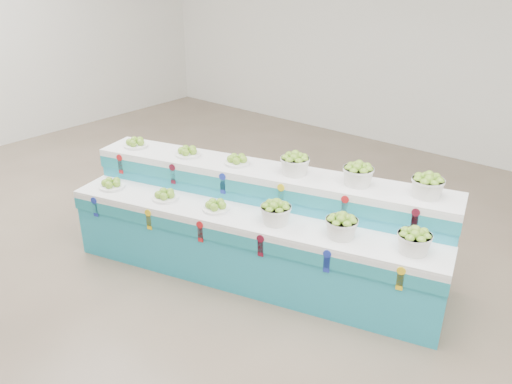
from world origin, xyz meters
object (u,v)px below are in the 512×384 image
(basket_upper_right, at_px, (428,185))
(plate_upper_mid, at_px, (188,151))
(display_stand, at_px, (256,226))
(basket_lower_left, at_px, (276,212))

(basket_upper_right, bearing_deg, plate_upper_mid, -164.99)
(plate_upper_mid, height_order, basket_upper_right, basket_upper_right)
(display_stand, relative_size, plate_upper_mid, 14.09)
(basket_lower_left, relative_size, plate_upper_mid, 1.06)
(basket_lower_left, bearing_deg, plate_upper_mid, 173.85)
(display_stand, distance_m, basket_lower_left, 0.49)
(display_stand, xyz_separation_m, basket_lower_left, (0.35, -0.14, 0.32))
(display_stand, distance_m, plate_upper_mid, 1.07)
(basket_lower_left, xyz_separation_m, plate_upper_mid, (-1.25, 0.13, 0.25))
(plate_upper_mid, distance_m, basket_upper_right, 2.38)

